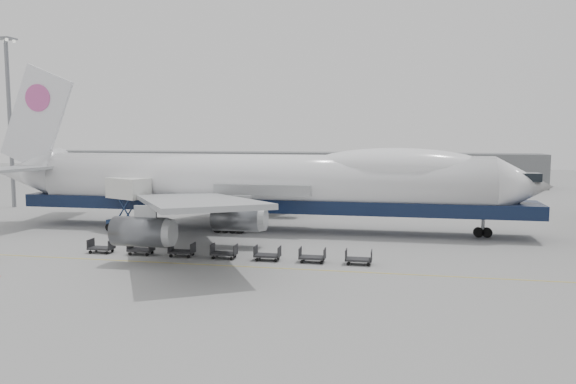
# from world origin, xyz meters

# --- Properties ---
(ground) EXTENTS (260.00, 260.00, 0.00)m
(ground) POSITION_xyz_m (0.00, 0.00, 0.00)
(ground) COLOR gray
(ground) RESTS_ON ground
(apron_line) EXTENTS (60.00, 0.15, 0.01)m
(apron_line) POSITION_xyz_m (0.00, -6.00, 0.01)
(apron_line) COLOR gold
(apron_line) RESTS_ON ground
(hangar) EXTENTS (110.00, 8.00, 7.00)m
(hangar) POSITION_xyz_m (-10.00, 70.00, 3.50)
(hangar) COLOR slate
(hangar) RESTS_ON ground
(floodlight_mast) EXTENTS (2.40, 2.40, 25.43)m
(floodlight_mast) POSITION_xyz_m (-42.00, 24.00, 14.27)
(floodlight_mast) COLOR slate
(floodlight_mast) RESTS_ON ground
(airliner) EXTENTS (67.00, 55.30, 19.98)m
(airliner) POSITION_xyz_m (0.64, 12.00, 5.62)
(airliner) COLOR white
(airliner) RESTS_ON ground
(catering_truck) EXTENTS (5.95, 5.14, 6.18)m
(catering_truck) POSITION_xyz_m (-14.99, 8.52, 3.46)
(catering_truck) COLOR navy
(catering_truck) RESTS_ON ground
(dolly_0) EXTENTS (2.30, 1.35, 1.30)m
(dolly_0) POSITION_xyz_m (-11.90, -3.33, 0.53)
(dolly_0) COLOR #2D2D30
(dolly_0) RESTS_ON ground
(dolly_1) EXTENTS (2.30, 1.35, 1.30)m
(dolly_1) POSITION_xyz_m (-7.82, -3.33, 0.53)
(dolly_1) COLOR #2D2D30
(dolly_1) RESTS_ON ground
(dolly_2) EXTENTS (2.30, 1.35, 1.30)m
(dolly_2) POSITION_xyz_m (-3.74, -3.33, 0.53)
(dolly_2) COLOR #2D2D30
(dolly_2) RESTS_ON ground
(dolly_3) EXTENTS (2.30, 1.35, 1.30)m
(dolly_3) POSITION_xyz_m (0.34, -3.33, 0.53)
(dolly_3) COLOR #2D2D30
(dolly_3) RESTS_ON ground
(dolly_4) EXTENTS (2.30, 1.35, 1.30)m
(dolly_4) POSITION_xyz_m (4.42, -3.33, 0.53)
(dolly_4) COLOR #2D2D30
(dolly_4) RESTS_ON ground
(dolly_5) EXTENTS (2.30, 1.35, 1.30)m
(dolly_5) POSITION_xyz_m (8.50, -3.33, 0.53)
(dolly_5) COLOR #2D2D30
(dolly_5) RESTS_ON ground
(dolly_6) EXTENTS (2.30, 1.35, 1.30)m
(dolly_6) POSITION_xyz_m (12.58, -3.33, 0.53)
(dolly_6) COLOR #2D2D30
(dolly_6) RESTS_ON ground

